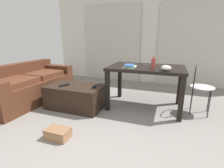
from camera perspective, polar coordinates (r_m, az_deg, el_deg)
ground_plane at (r=2.96m, az=6.01°, el=-9.27°), size 8.53×8.53×0.00m
wall_back at (r=4.83m, az=12.86°, el=14.89°), size 5.70×0.10×2.41m
curtains at (r=4.75m, az=12.63°, el=13.31°), size 3.90×0.03×2.15m
couch at (r=3.74m, az=-27.01°, el=-0.58°), size 0.88×1.83×0.74m
coffee_table at (r=3.09m, az=-12.50°, el=-4.23°), size 1.00×0.60×0.42m
craft_table at (r=2.97m, az=11.75°, el=4.02°), size 1.29×0.84×0.76m
wire_chair at (r=3.07m, az=27.83°, el=0.19°), size 0.37×0.39×0.82m
bottle_near at (r=2.70m, az=14.12°, el=6.79°), size 0.07×0.07×0.20m
bowl at (r=2.64m, az=18.25°, el=5.32°), size 0.15×0.15×0.08m
book_stack at (r=2.82m, az=6.21°, el=6.22°), size 0.19×0.30×0.05m
scissors at (r=3.20m, az=11.65°, el=6.76°), size 0.07×0.10×0.00m
tv_remote_primary at (r=3.05m, az=-16.25°, el=-0.38°), size 0.12×0.18×0.03m
tv_remote_secondary at (r=2.89m, az=-6.12°, el=-0.75°), size 0.09×0.15×0.02m
shoebox at (r=2.30m, az=-18.25°, el=-16.03°), size 0.31×0.20×0.13m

